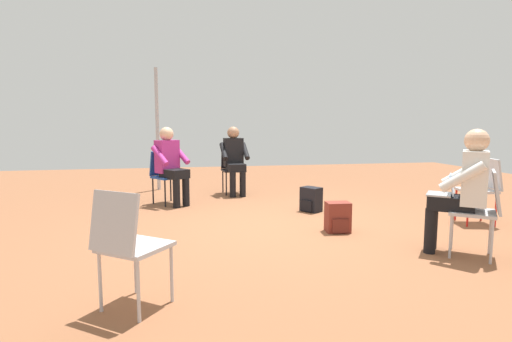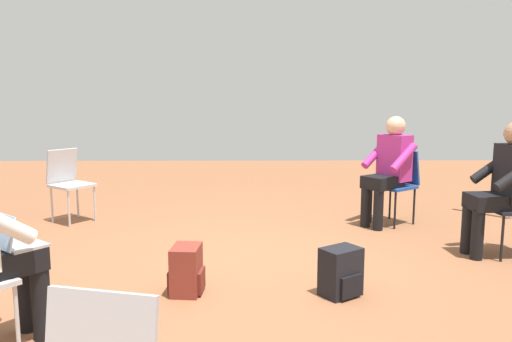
# 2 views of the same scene
# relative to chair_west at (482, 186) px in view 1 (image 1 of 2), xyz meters

# --- Properties ---
(ground_plane) EXTENTS (14.40, 14.40, 0.00)m
(ground_plane) POSITION_rel_chair_west_xyz_m (2.56, -0.44, -0.50)
(ground_plane) COLOR brown
(chair_west) EXTENTS (0.52, 0.48, 0.85)m
(chair_west) POSITION_rel_chair_west_xyz_m (0.00, 0.00, 0.00)
(chair_west) COLOR #B7B7BC
(chair_west) RESTS_ON ground
(chair_south) EXTENTS (0.43, 0.46, 0.85)m
(chair_south) POSITION_rel_chair_west_xyz_m (2.85, -2.91, 0.00)
(chair_south) COLOR black
(chair_south) RESTS_ON ground
(chair_southeast) EXTENTS (0.57, 0.58, 0.85)m
(chair_southeast) POSITION_rel_chair_west_xyz_m (4.05, -2.15, 0.00)
(chair_southeast) COLOR #1E4799
(chair_southeast) RESTS_ON ground
(chair_northeast) EXTENTS (0.57, 0.58, 0.85)m
(chair_northeast) POSITION_rel_chair_west_xyz_m (4.18, 1.68, 0.00)
(chair_northeast) COLOR #B7B7BC
(chair_northeast) RESTS_ON ground
(chair_northwest) EXTENTS (0.58, 0.58, 0.85)m
(chair_northwest) POSITION_rel_chair_west_xyz_m (0.99, 1.15, 0.00)
(chair_northwest) COLOR #B7B7BC
(chair_northwest) RESTS_ON ground
(person_with_laptop) EXTENTS (0.64, 0.63, 1.24)m
(person_with_laptop) POSITION_rel_chair_west_xyz_m (1.12, 1.04, 0.20)
(person_with_laptop) COLOR black
(person_with_laptop) RESTS_ON ground
(person_in_magenta) EXTENTS (0.63, 0.63, 1.24)m
(person_in_magenta) POSITION_rel_chair_west_xyz_m (3.96, -2.01, 0.20)
(person_in_magenta) COLOR black
(person_in_magenta) RESTS_ON ground
(person_in_black) EXTENTS (0.52, 0.54, 1.24)m
(person_in_black) POSITION_rel_chair_west_xyz_m (2.84, -2.75, 0.20)
(person_in_black) COLOR black
(person_in_black) RESTS_ON ground
(backpack_near_laptop_user) EXTENTS (0.30, 0.27, 0.36)m
(backpack_near_laptop_user) POSITION_rel_chair_west_xyz_m (1.98, 0.03, -0.34)
(backpack_near_laptop_user) COLOR maroon
(backpack_near_laptop_user) RESTS_ON ground
(backpack_by_empty_chair) EXTENTS (0.32, 0.34, 0.36)m
(backpack_by_empty_chair) POSITION_rel_chair_west_xyz_m (1.92, -1.11, -0.34)
(backpack_by_empty_chair) COLOR black
(backpack_by_empty_chair) RESTS_ON ground
(tent_pole_far) EXTENTS (0.07, 0.07, 2.36)m
(tent_pole_far) POSITION_rel_chair_west_xyz_m (4.23, -3.59, 0.68)
(tent_pole_far) COLOR #B2B2B7
(tent_pole_far) RESTS_ON ground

